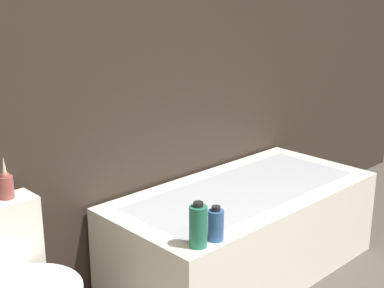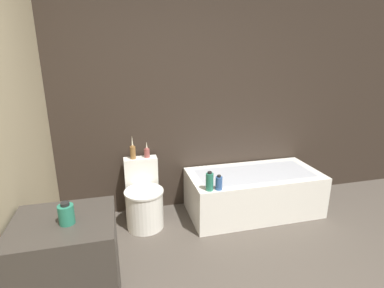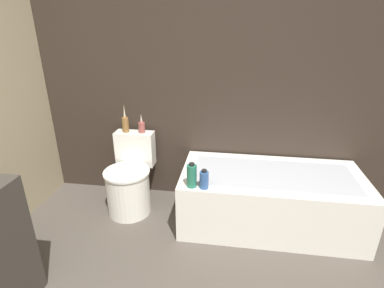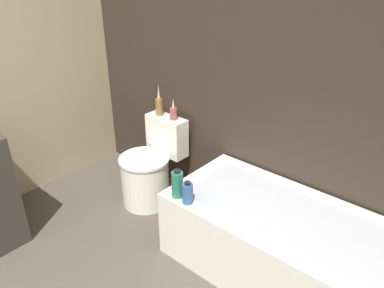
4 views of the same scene
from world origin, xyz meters
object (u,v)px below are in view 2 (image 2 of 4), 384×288
Objects in this scene: toilet at (144,201)px; soap_bottle_glass at (66,214)px; shampoo_bottle_tall at (210,182)px; shampoo_bottle_short at (219,183)px; bathtub at (253,192)px; vase_silver at (147,152)px; vase_gold at (133,151)px.

soap_bottle_glass is (-0.56, -1.28, 0.64)m from toilet.
shampoo_bottle_short is (0.10, -0.01, -0.02)m from shampoo_bottle_tall.
bathtub is 1.30m from toilet.
soap_bottle_glass is 0.88× the size of shampoo_bottle_short.
bathtub is 0.79m from shampoo_bottle_tall.
soap_bottle_glass is 1.64m from vase_silver.
soap_bottle_glass is 0.76× the size of vase_silver.
soap_bottle_glass is at bearing -142.05° from shampoo_bottle_tall.
toilet is at bearing 154.62° from shampoo_bottle_short.
bathtub is 5.74× the size of vase_gold.
vase_silver is 0.90m from shampoo_bottle_short.
vase_gold is (-0.08, 0.22, 0.51)m from toilet.
bathtub is 9.74× the size of shampoo_bottle_short.
toilet is 1.54m from soap_bottle_glass.
toilet is 0.54m from vase_silver.
toilet is at bearing 66.42° from soap_bottle_glass.
soap_bottle_glass reaches higher than vase_gold.
shampoo_bottle_tall is (1.20, 0.94, -0.33)m from soap_bottle_glass.
vase_silver is at bearing 167.67° from bathtub.
vase_gold reaches higher than toilet.
vase_gold is at bearing -176.54° from vase_silver.
vase_gold is 1.46× the size of vase_silver.
toilet is 0.87m from shampoo_bottle_short.
soap_bottle_glass is 0.52× the size of vase_gold.
vase_silver is 1.17× the size of shampoo_bottle_short.
bathtub is 2.33m from soap_bottle_glass.
soap_bottle_glass is at bearing -113.58° from toilet.
vase_gold reaches higher than vase_silver.
vase_silver is at bearing 3.46° from vase_gold.
toilet is at bearing 178.19° from bathtub.
vase_silver is (0.08, 0.23, 0.49)m from toilet.
soap_bottle_glass reaches higher than shampoo_bottle_short.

